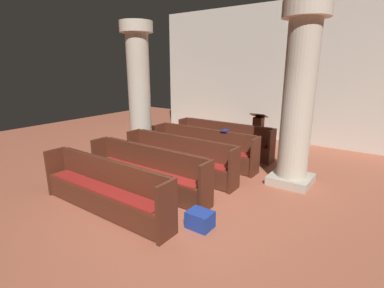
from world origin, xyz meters
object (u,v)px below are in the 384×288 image
at_px(pew_row_0, 224,138).
at_px(pew_row_1, 204,146).
at_px(pillar_aisle_side, 299,96).
at_px(hymn_book, 225,131).
at_px(pew_row_3, 147,169).
at_px(kneeler_box_blue, 200,220).
at_px(pillar_far_side, 139,87).
at_px(pew_row_2, 179,156).
at_px(lectern, 258,133).
at_px(pew_row_4, 104,186).

relative_size(pew_row_0, pew_row_1, 1.00).
height_order(pillar_aisle_side, hymn_book, pillar_aisle_side).
bearing_deg(pew_row_3, kneeler_box_blue, -17.74).
bearing_deg(pillar_far_side, pew_row_1, 1.36).
distance_m(pew_row_2, kneeler_box_blue, 2.32).
bearing_deg(kneeler_box_blue, lectern, 103.08).
distance_m(pew_row_4, hymn_book, 3.43).
bearing_deg(pew_row_0, pew_row_1, -90.00).
xyz_separation_m(pew_row_0, pillar_far_side, (-2.23, -1.11, 1.44)).
xyz_separation_m(pew_row_1, pillar_far_side, (-2.23, -0.05, 1.44)).
xyz_separation_m(pew_row_4, pillar_far_side, (-2.23, 3.12, 1.44)).
xyz_separation_m(pillar_aisle_side, kneeler_box_blue, (-0.62, -2.67, -1.78)).
bearing_deg(kneeler_box_blue, pew_row_2, 136.24).
height_order(pew_row_0, hymn_book, hymn_book).
distance_m(pew_row_4, lectern, 5.59).
bearing_deg(kneeler_box_blue, pew_row_0, 114.12).
bearing_deg(pew_row_0, pillar_far_side, -153.53).
xyz_separation_m(pew_row_2, pillar_aisle_side, (2.28, 1.08, 1.44)).
bearing_deg(pew_row_3, hymn_book, 77.31).
relative_size(pillar_aisle_side, pillar_far_side, 1.00).
relative_size(pew_row_3, kneeler_box_blue, 7.46).
relative_size(pew_row_4, pillar_aisle_side, 0.80).
height_order(pew_row_3, hymn_book, hymn_book).
distance_m(pillar_aisle_side, pillar_far_side, 4.52).
bearing_deg(pew_row_1, kneeler_box_blue, -57.92).
distance_m(pillar_aisle_side, lectern, 3.32).
bearing_deg(pew_row_0, pillar_aisle_side, -24.45).
distance_m(pillar_far_side, hymn_book, 2.93).
bearing_deg(kneeler_box_blue, pew_row_4, -162.36).
height_order(pew_row_4, pillar_far_side, pillar_far_side).
relative_size(pew_row_1, hymn_book, 14.23).
height_order(pillar_far_side, kneeler_box_blue, pillar_far_side).
xyz_separation_m(pew_row_3, kneeler_box_blue, (1.66, -0.53, -0.34)).
bearing_deg(kneeler_box_blue, pew_row_1, 122.08).
bearing_deg(pew_row_3, pillar_aisle_side, 43.13).
distance_m(pew_row_4, kneeler_box_blue, 1.78).
bearing_deg(pillar_aisle_side, lectern, 127.08).
bearing_deg(pew_row_4, pillar_aisle_side, 54.47).
distance_m(pew_row_3, lectern, 4.54).
xyz_separation_m(pillar_far_side, hymn_book, (2.75, 0.24, -0.99)).
height_order(pew_row_3, pillar_far_side, pillar_far_side).
height_order(pew_row_1, kneeler_box_blue, pew_row_1).
relative_size(pillar_aisle_side, kneeler_box_blue, 9.34).
relative_size(pew_row_2, pillar_far_side, 0.80).
distance_m(pew_row_1, hymn_book, 0.71).
bearing_deg(pillar_aisle_side, pew_row_1, -179.48).
height_order(hymn_book, kneeler_box_blue, hymn_book).
bearing_deg(pillar_aisle_side, pew_row_2, -154.69).
height_order(pew_row_1, hymn_book, hymn_book).
bearing_deg(pillar_aisle_side, pew_row_0, 155.55).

